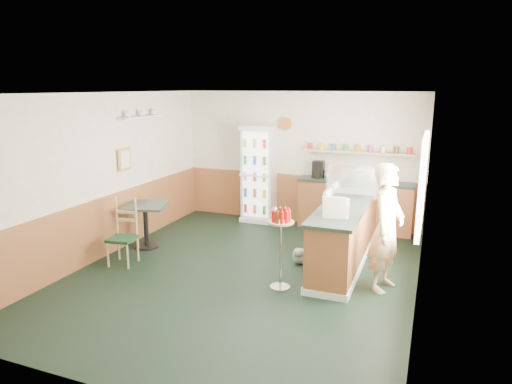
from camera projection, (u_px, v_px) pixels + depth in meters
The scene contains 13 objects.
ground at pixel (243, 273), 6.97m from camera, with size 6.00×6.00×0.00m, color black.
room_envelope at pixel (247, 167), 7.37m from camera, with size 5.04×6.02×2.72m.
service_counter at pixel (346, 234), 7.37m from camera, with size 0.68×3.01×1.01m.
back_counter at pixel (354, 203), 8.97m from camera, with size 2.24×0.42×1.69m.
drinks_fridge at pixel (259, 174), 9.52m from camera, with size 0.66×0.55×2.02m.
display_case at pixel (353, 180), 7.65m from camera, with size 0.85×0.45×0.48m.
cash_register at pixel (336, 208), 6.43m from camera, with size 0.36×0.38×0.21m, color beige.
shopkeeper at pixel (387, 228), 6.25m from camera, with size 0.60×0.43×1.79m, color tan.
condiment_stand at pixel (281, 235), 6.30m from camera, with size 0.37×0.37×1.15m.
newspaper_rack at pixel (328, 216), 7.65m from camera, with size 0.09×0.44×0.89m.
cafe_table at pixel (145, 217), 7.99m from camera, with size 0.91×0.91×0.79m.
cafe_chair at pixel (125, 229), 7.30m from camera, with size 0.45×0.45×1.07m.
dog_doorstop at pixel (300, 256), 7.31m from camera, with size 0.25×0.33×0.30m.
Camera 1 is at (2.56, -5.99, 2.79)m, focal length 32.00 mm.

